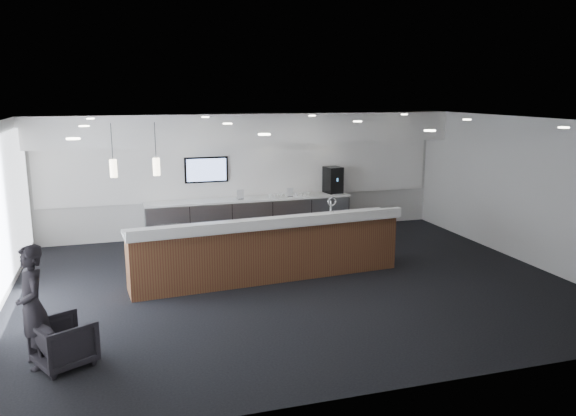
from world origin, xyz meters
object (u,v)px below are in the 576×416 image
object	(u,v)px
coffee_machine	(333,180)
lounge_guest	(32,307)
service_counter	(268,249)
armchair	(64,342)

from	to	relation	value
coffee_machine	lounge_guest	size ratio (longest dim) A/B	0.41
service_counter	armchair	distance (m)	4.30
service_counter	armchair	world-z (taller)	service_counter
service_counter	lounge_guest	size ratio (longest dim) A/B	3.27
lounge_guest	armchair	bearing A→B (deg)	56.08
service_counter	coffee_machine	xyz separation A→B (m)	(2.60, 3.31, 0.71)
service_counter	lounge_guest	xyz separation A→B (m)	(-3.78, -2.49, 0.23)
coffee_machine	armchair	distance (m)	8.48
lounge_guest	service_counter	bearing A→B (deg)	105.41
coffee_machine	lounge_guest	xyz separation A→B (m)	(-6.38, -5.79, -0.47)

